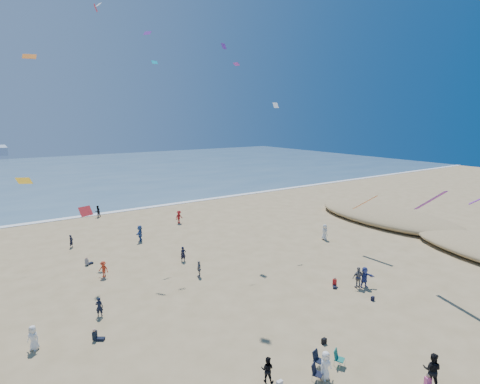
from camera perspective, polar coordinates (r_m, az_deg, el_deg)
ocean at (r=109.34m, az=-27.52°, el=2.36°), size 220.00×100.00×0.06m
surf_line at (r=60.68m, az=-21.72°, el=-3.28°), size 220.00×1.20×0.08m
standing_flyers at (r=36.93m, az=-3.48°, el=-10.21°), size 32.23×48.16×1.95m
seated_group at (r=27.59m, az=0.69°, el=-19.09°), size 20.22×31.40×0.84m
chair_cluster at (r=24.10m, az=12.93°, el=-24.13°), size 2.81×1.57×1.00m
white_tote at (r=22.83m, az=6.06°, el=-27.10°), size 0.35×0.20×0.40m
black_backpack at (r=26.55m, az=12.68°, el=-21.29°), size 0.30×0.22×0.38m
navy_bag at (r=32.84m, az=19.56°, el=-15.05°), size 0.28×0.18×0.34m
kites_aloft at (r=32.87m, az=7.83°, el=9.99°), size 39.34×45.29×26.39m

